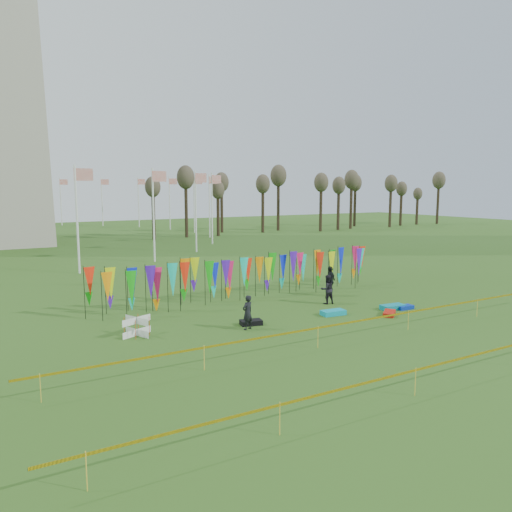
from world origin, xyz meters
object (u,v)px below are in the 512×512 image
kite_bag_red (389,313)px  kite_bag_teal (393,307)px  kite_bag_blue (404,307)px  kite_bag_black (251,322)px  person_right (330,281)px  box_kite (137,326)px  person_left (248,312)px  kite_bag_turquoise (333,313)px  person_mid (327,289)px

kite_bag_red → kite_bag_teal: size_ratio=0.87×
kite_bag_blue → kite_bag_black: kite_bag_black is taller
kite_bag_black → kite_bag_teal: bearing=-8.0°
person_right → kite_bag_teal: person_right is taller
box_kite → person_left: person_left is taller
box_kite → kite_bag_black: box_kite is taller
kite_bag_turquoise → kite_bag_blue: bearing=-12.6°
box_kite → person_mid: person_mid is taller
box_kite → kite_bag_teal: size_ratio=0.66×
kite_bag_turquoise → person_right: bearing=53.6°
person_right → kite_bag_blue: bearing=81.1°
kite_bag_blue → person_left: bearing=175.0°
kite_bag_turquoise → kite_bag_red: (2.39, -1.47, -0.02)m
person_right → kite_bag_red: bearing=61.1°
box_kite → kite_bag_turquoise: (9.60, -1.38, -0.30)m
person_mid → kite_bag_teal: person_mid is taller
kite_bag_black → kite_bag_blue: bearing=-9.2°
person_right → kite_bag_teal: 4.40m
person_left → person_right: (7.65, 3.74, 0.10)m
person_right → kite_bag_turquoise: 4.56m
kite_bag_blue → kite_bag_red: (-1.65, -0.56, 0.00)m
kite_bag_blue → kite_bag_red: kite_bag_red is taller
person_right → kite_bag_red: person_right is taller
person_mid → person_right: (1.42, 1.51, 0.08)m
kite_bag_turquoise → box_kite: bearing=171.8°
kite_bag_black → box_kite: bearing=170.1°
person_left → kite_bag_teal: (8.44, -0.52, -0.66)m
person_mid → kite_bag_turquoise: size_ratio=1.32×
person_left → person_mid: person_mid is taller
kite_bag_blue → box_kite: bearing=170.5°
person_left → kite_bag_red: size_ratio=1.39×
kite_bag_turquoise → kite_bag_blue: kite_bag_turquoise is taller
person_right → person_mid: bearing=21.1°
kite_bag_turquoise → kite_bag_black: bearing=173.9°
person_mid → kite_bag_blue: bearing=140.6°
person_right → kite_bag_turquoise: size_ratio=1.45×
kite_bag_blue → kite_bag_red: size_ratio=0.83×
box_kite → kite_bag_blue: 13.83m
kite_bag_red → kite_bag_blue: bearing=18.8°
kite_bag_red → kite_bag_teal: bearing=37.8°
box_kite → kite_bag_turquoise: size_ratio=0.70×
box_kite → person_mid: size_ratio=0.53×
box_kite → kite_bag_red: box_kite is taller
person_mid → kite_bag_red: size_ratio=1.42×
kite_bag_turquoise → kite_bag_red: kite_bag_turquoise is taller
person_mid → kite_bag_turquoise: 2.55m
box_kite → kite_bag_turquoise: box_kite is taller
kite_bag_blue → person_mid: bearing=132.8°
person_left → kite_bag_blue: bearing=156.4°
person_left → kite_bag_red: (7.38, -1.35, -0.68)m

